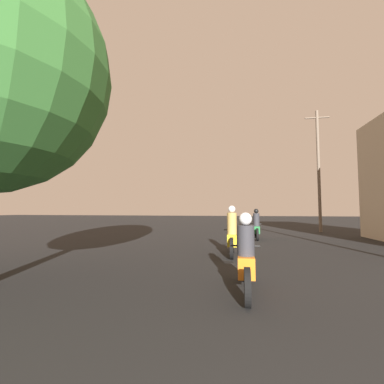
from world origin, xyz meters
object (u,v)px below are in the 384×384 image
Objects in this scene: motorcycle_green at (256,227)px; motorcycle_yellow at (232,236)px; utility_pole_far at (319,168)px; motorcycle_orange at (246,260)px.

motorcycle_yellow is at bearing -98.67° from motorcycle_green.
motorcycle_yellow is 12.09m from utility_pole_far.
utility_pole_far is (5.34, 13.78, 3.78)m from motorcycle_orange.
motorcycle_yellow is 0.97× the size of motorcycle_green.
motorcycle_yellow is 5.10m from motorcycle_green.
motorcycle_green is at bearing 94.15° from motorcycle_orange.
motorcycle_orange is at bearing -87.85° from motorcycle_yellow.
motorcycle_yellow reaches higher than motorcycle_orange.
motorcycle_yellow is (-0.35, 3.79, 0.05)m from motorcycle_orange.
motorcycle_green is at bearing -132.29° from utility_pole_far.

